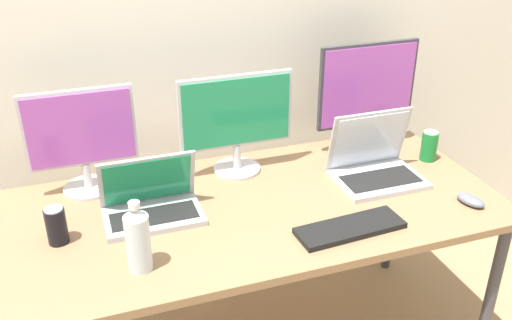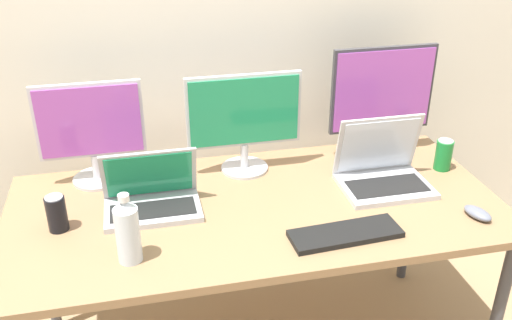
# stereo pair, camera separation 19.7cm
# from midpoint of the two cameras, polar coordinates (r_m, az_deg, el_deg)

# --- Properties ---
(wall_back) EXTENTS (7.00, 0.08, 2.60)m
(wall_back) POSITION_cam_midpoint_polar(r_m,az_deg,el_deg) (2.38, -0.78, 14.56)
(wall_back) COLOR silver
(wall_back) RESTS_ON ground
(work_desk) EXTENTS (1.77, 0.82, 0.74)m
(work_desk) POSITION_cam_midpoint_polar(r_m,az_deg,el_deg) (2.09, 2.71, -5.85)
(work_desk) COLOR #424247
(work_desk) RESTS_ON ground
(monitor_left) EXTENTS (0.39, 0.19, 0.40)m
(monitor_left) POSITION_cam_midpoint_polar(r_m,az_deg,el_deg) (2.17, -13.73, 2.91)
(monitor_left) COLOR silver
(monitor_left) RESTS_ON work_desk
(monitor_center) EXTENTS (0.45, 0.19, 0.40)m
(monitor_center) POSITION_cam_midpoint_polar(r_m,az_deg,el_deg) (2.19, 1.37, 4.10)
(monitor_center) COLOR silver
(monitor_center) RESTS_ON work_desk
(monitor_right) EXTENTS (0.44, 0.18, 0.46)m
(monitor_right) POSITION_cam_midpoint_polar(r_m,az_deg,el_deg) (2.41, 14.81, 6.15)
(monitor_right) COLOR #38383D
(monitor_right) RESTS_ON work_desk
(laptop_silver) EXTENTS (0.33, 0.21, 0.22)m
(laptop_silver) POSITION_cam_midpoint_polar(r_m,az_deg,el_deg) (2.02, -7.68, -3.68)
(laptop_silver) COLOR #B7B7BC
(laptop_silver) RESTS_ON work_desk
(laptop_secondary) EXTENTS (0.33, 0.25, 0.26)m
(laptop_secondary) POSITION_cam_midpoint_polar(r_m,az_deg,el_deg) (2.23, 15.00, -1.05)
(laptop_secondary) COLOR silver
(laptop_secondary) RESTS_ON work_desk
(keyboard_main) EXTENTS (0.38, 0.15, 0.02)m
(keyboard_main) POSITION_cam_midpoint_polar(r_m,az_deg,el_deg) (1.92, 11.87, -7.33)
(keyboard_main) COLOR black
(keyboard_main) RESTS_ON work_desk
(mouse_by_keyboard) EXTENTS (0.09, 0.12, 0.03)m
(mouse_by_keyboard) POSITION_cam_midpoint_polar(r_m,az_deg,el_deg) (2.16, 23.78, -4.96)
(mouse_by_keyboard) COLOR slate
(mouse_by_keyboard) RESTS_ON work_desk
(water_bottle) EXTENTS (0.08, 0.08, 0.23)m
(water_bottle) POSITION_cam_midpoint_polar(r_m,az_deg,el_deg) (1.75, -9.60, -7.11)
(water_bottle) COLOR silver
(water_bottle) RESTS_ON work_desk
(soda_can_near_keyboard) EXTENTS (0.07, 0.07, 0.13)m
(soda_can_near_keyboard) POSITION_cam_midpoint_polar(r_m,az_deg,el_deg) (2.42, 20.50, 0.43)
(soda_can_near_keyboard) COLOR #197F33
(soda_can_near_keyboard) RESTS_ON work_desk
(soda_can_by_laptop) EXTENTS (0.07, 0.07, 0.13)m
(soda_can_by_laptop) POSITION_cam_midpoint_polar(r_m,az_deg,el_deg) (1.97, -16.65, -5.22)
(soda_can_by_laptop) COLOR black
(soda_can_by_laptop) RESTS_ON work_desk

